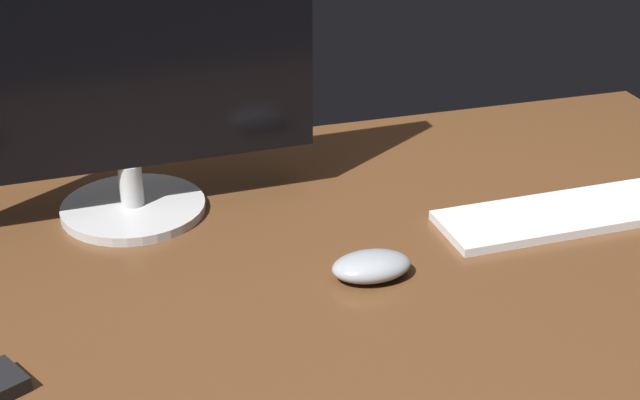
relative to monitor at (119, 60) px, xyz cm
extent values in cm
cube|color=brown|center=(26.25, -18.37, -23.93)|extent=(140.00, 84.00, 2.00)
cylinder|color=silver|center=(0.00, 0.00, -22.26)|extent=(20.67, 20.67, 1.35)
cylinder|color=silver|center=(0.00, 0.00, -18.46)|extent=(3.38, 3.38, 6.24)
cube|color=black|center=(0.00, 0.00, 2.59)|extent=(53.79, 4.98, 35.86)
cube|color=white|center=(61.35, -19.42, -22.29)|extent=(42.58, 12.75, 1.27)
ellipsoid|color=#999EA5|center=(26.85, -26.92, -21.24)|extent=(10.44, 6.82, 3.38)
camera|label=1|loc=(-9.43, -125.55, 41.09)|focal=53.94mm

